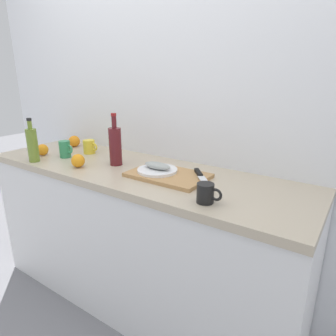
{
  "coord_description": "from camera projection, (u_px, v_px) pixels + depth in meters",
  "views": [
    {
      "loc": [
        1.08,
        -1.25,
        1.43
      ],
      "look_at": [
        0.24,
        -0.01,
        0.95
      ],
      "focal_mm": 31.93,
      "sensor_mm": 36.0,
      "label": 1
    }
  ],
  "objects": [
    {
      "name": "orange_0",
      "position": [
        74.0,
        141.0,
        2.23
      ],
      "size": [
        0.08,
        0.08,
        0.08
      ],
      "primitive_type": "sphere",
      "color": "orange",
      "rests_on": "kitchen_counter"
    },
    {
      "name": "kitchen_counter",
      "position": [
        137.0,
        237.0,
        1.86
      ],
      "size": [
        2.0,
        0.6,
        0.9
      ],
      "color": "white",
      "rests_on": "ground_plane"
    },
    {
      "name": "coffee_mug_2",
      "position": [
        206.0,
        193.0,
        1.26
      ],
      "size": [
        0.11,
        0.07,
        0.09
      ],
      "color": "black",
      "rests_on": "kitchen_counter"
    },
    {
      "name": "wine_bottle",
      "position": [
        116.0,
        145.0,
        1.76
      ],
      "size": [
        0.07,
        0.07,
        0.31
      ],
      "color": "#59191E",
      "rests_on": "kitchen_counter"
    },
    {
      "name": "fish_fillet",
      "position": [
        157.0,
        166.0,
        1.6
      ],
      "size": [
        0.16,
        0.07,
        0.04
      ],
      "primitive_type": "ellipsoid",
      "color": "#999E99",
      "rests_on": "white_plate"
    },
    {
      "name": "olive_oil_bottle",
      "position": [
        32.0,
        144.0,
        1.83
      ],
      "size": [
        0.06,
        0.06,
        0.27
      ],
      "color": "olive",
      "rests_on": "kitchen_counter"
    },
    {
      "name": "chef_knife",
      "position": [
        201.0,
        176.0,
        1.51
      ],
      "size": [
        0.21,
        0.24,
        0.02
      ],
      "rotation": [
        0.0,
        0.0,
        -0.85
      ],
      "color": "silver",
      "rests_on": "cutting_board"
    },
    {
      "name": "white_plate",
      "position": [
        157.0,
        170.0,
        1.61
      ],
      "size": [
        0.22,
        0.22,
        0.01
      ],
      "primitive_type": "cylinder",
      "color": "white",
      "rests_on": "cutting_board"
    },
    {
      "name": "orange_2",
      "position": [
        43.0,
        150.0,
        1.99
      ],
      "size": [
        0.08,
        0.08,
        0.08
      ],
      "primitive_type": "sphere",
      "color": "orange",
      "rests_on": "kitchen_counter"
    },
    {
      "name": "coffee_mug_1",
      "position": [
        65.0,
        149.0,
        1.94
      ],
      "size": [
        0.11,
        0.07,
        0.11
      ],
      "color": "#338C59",
      "rests_on": "kitchen_counter"
    },
    {
      "name": "coffee_mug_0",
      "position": [
        89.0,
        147.0,
        2.04
      ],
      "size": [
        0.12,
        0.08,
        0.09
      ],
      "color": "yellow",
      "rests_on": "kitchen_counter"
    },
    {
      "name": "cutting_board",
      "position": [
        168.0,
        175.0,
        1.58
      ],
      "size": [
        0.42,
        0.26,
        0.02
      ],
      "primitive_type": "cube",
      "color": "tan",
      "rests_on": "kitchen_counter"
    },
    {
      "name": "back_wall",
      "position": [
        167.0,
        103.0,
        1.87
      ],
      "size": [
        3.2,
        0.05,
        2.5
      ],
      "primitive_type": "cube",
      "color": "white",
      "rests_on": "ground_plane"
    },
    {
      "name": "orange_1",
      "position": [
        78.0,
        161.0,
        1.74
      ],
      "size": [
        0.08,
        0.08,
        0.08
      ],
      "primitive_type": "sphere",
      "color": "orange",
      "rests_on": "kitchen_counter"
    },
    {
      "name": "ground_plane",
      "position": [
        139.0,
        297.0,
        2.0
      ],
      "size": [
        12.0,
        12.0,
        0.0
      ],
      "primitive_type": "plane",
      "color": "slate"
    }
  ]
}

